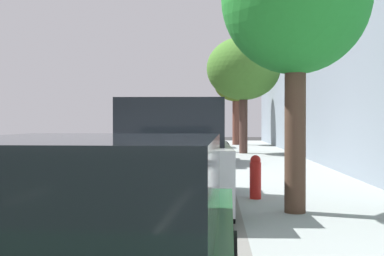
{
  "coord_description": "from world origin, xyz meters",
  "views": [
    {
      "loc": [
        1.95,
        -15.99,
        1.61
      ],
      "look_at": [
        0.78,
        7.54,
        1.34
      ],
      "focal_mm": 45.88,
      "sensor_mm": 36.0,
      "label": 1
    }
  ],
  "objects_px": {
    "bicycle_at_curb": "(214,147)",
    "street_tree_mid_block": "(295,1)",
    "cyclist_with_backpack": "(218,133)",
    "parked_sedan_white_far": "(205,137)",
    "parked_suv_black_mid": "(194,138)",
    "street_tree_far_end": "(243,69)",
    "fire_hydrant": "(255,177)",
    "parked_suv_silver_second": "(175,155)",
    "street_tree_corner": "(236,86)"
  },
  "relations": [
    {
      "from": "street_tree_mid_block",
      "to": "fire_hydrant",
      "type": "xyz_separation_m",
      "value": [
        -0.53,
        1.41,
        -3.02
      ]
    },
    {
      "from": "parked_suv_silver_second",
      "to": "street_tree_mid_block",
      "type": "relative_size",
      "value": 1.0
    },
    {
      "from": "parked_sedan_white_far",
      "to": "street_tree_far_end",
      "type": "bearing_deg",
      "value": -70.16
    },
    {
      "from": "street_tree_far_end",
      "to": "street_tree_corner",
      "type": "relative_size",
      "value": 1.1
    },
    {
      "from": "parked_suv_silver_second",
      "to": "street_tree_mid_block",
      "type": "distance_m",
      "value": 3.35
    },
    {
      "from": "cyclist_with_backpack",
      "to": "street_tree_mid_block",
      "type": "xyz_separation_m",
      "value": [
        1.2,
        -16.3,
        2.52
      ]
    },
    {
      "from": "bicycle_at_curb",
      "to": "cyclist_with_backpack",
      "type": "relative_size",
      "value": 0.97
    },
    {
      "from": "parked_suv_black_mid",
      "to": "cyclist_with_backpack",
      "type": "xyz_separation_m",
      "value": [
        0.88,
        6.35,
        0.04
      ]
    },
    {
      "from": "parked_suv_silver_second",
      "to": "street_tree_corner",
      "type": "xyz_separation_m",
      "value": [
        2.02,
        23.45,
        2.97
      ]
    },
    {
      "from": "fire_hydrant",
      "to": "parked_suv_black_mid",
      "type": "bearing_deg",
      "value": 100.33
    },
    {
      "from": "parked_sedan_white_far",
      "to": "fire_hydrant",
      "type": "relative_size",
      "value": 5.31
    },
    {
      "from": "bicycle_at_curb",
      "to": "cyclist_with_backpack",
      "type": "xyz_separation_m",
      "value": [
        0.22,
        -0.44,
        0.69
      ]
    },
    {
      "from": "parked_suv_silver_second",
      "to": "street_tree_corner",
      "type": "height_order",
      "value": "street_tree_corner"
    },
    {
      "from": "bicycle_at_curb",
      "to": "street_tree_mid_block",
      "type": "height_order",
      "value": "street_tree_mid_block"
    },
    {
      "from": "cyclist_with_backpack",
      "to": "street_tree_corner",
      "type": "distance_m",
      "value": 8.55
    },
    {
      "from": "street_tree_mid_block",
      "to": "fire_hydrant",
      "type": "height_order",
      "value": "street_tree_mid_block"
    },
    {
      "from": "cyclist_with_backpack",
      "to": "parked_sedan_white_far",
      "type": "bearing_deg",
      "value": 99.56
    },
    {
      "from": "cyclist_with_backpack",
      "to": "street_tree_far_end",
      "type": "height_order",
      "value": "street_tree_far_end"
    },
    {
      "from": "fire_hydrant",
      "to": "bicycle_at_curb",
      "type": "bearing_deg",
      "value": 93.34
    },
    {
      "from": "parked_suv_silver_second",
      "to": "street_tree_mid_block",
      "type": "xyz_separation_m",
      "value": [
        2.02,
        -0.79,
        2.56
      ]
    },
    {
      "from": "parked_suv_black_mid",
      "to": "cyclist_with_backpack",
      "type": "height_order",
      "value": "parked_suv_black_mid"
    },
    {
      "from": "cyclist_with_backpack",
      "to": "street_tree_far_end",
      "type": "bearing_deg",
      "value": -38.56
    },
    {
      "from": "parked_suv_silver_second",
      "to": "parked_sedan_white_far",
      "type": "height_order",
      "value": "parked_suv_silver_second"
    },
    {
      "from": "bicycle_at_curb",
      "to": "street_tree_mid_block",
      "type": "xyz_separation_m",
      "value": [
        1.42,
        -16.74,
        3.21
      ]
    },
    {
      "from": "parked_suv_silver_second",
      "to": "parked_sedan_white_far",
      "type": "relative_size",
      "value": 1.06
    },
    {
      "from": "street_tree_far_end",
      "to": "street_tree_mid_block",
      "type": "bearing_deg",
      "value": -90.0
    },
    {
      "from": "cyclist_with_backpack",
      "to": "street_tree_far_end",
      "type": "distance_m",
      "value": 3.44
    },
    {
      "from": "parked_sedan_white_far",
      "to": "cyclist_with_backpack",
      "type": "xyz_separation_m",
      "value": [
        0.75,
        -4.45,
        0.31
      ]
    },
    {
      "from": "parked_sedan_white_far",
      "to": "street_tree_corner",
      "type": "relative_size",
      "value": 0.89
    },
    {
      "from": "street_tree_far_end",
      "to": "fire_hydrant",
      "type": "distance_m",
      "value": 14.4
    },
    {
      "from": "parked_suv_silver_second",
      "to": "fire_hydrant",
      "type": "relative_size",
      "value": 5.64
    },
    {
      "from": "parked_suv_silver_second",
      "to": "parked_suv_black_mid",
      "type": "height_order",
      "value": "same"
    },
    {
      "from": "parked_sedan_white_far",
      "to": "street_tree_far_end",
      "type": "relative_size",
      "value": 0.81
    },
    {
      "from": "parked_suv_silver_second",
      "to": "bicycle_at_curb",
      "type": "distance_m",
      "value": 15.98
    },
    {
      "from": "bicycle_at_curb",
      "to": "street_tree_corner",
      "type": "relative_size",
      "value": 0.34
    },
    {
      "from": "parked_suv_black_mid",
      "to": "cyclist_with_backpack",
      "type": "distance_m",
      "value": 6.41
    },
    {
      "from": "cyclist_with_backpack",
      "to": "parked_suv_silver_second",
      "type": "bearing_deg",
      "value": -93.03
    },
    {
      "from": "street_tree_mid_block",
      "to": "parked_suv_black_mid",
      "type": "bearing_deg",
      "value": 101.84
    },
    {
      "from": "parked_suv_black_mid",
      "to": "bicycle_at_curb",
      "type": "height_order",
      "value": "parked_suv_black_mid"
    },
    {
      "from": "parked_sedan_white_far",
      "to": "street_tree_corner",
      "type": "xyz_separation_m",
      "value": [
        1.95,
        3.49,
        3.24
      ]
    },
    {
      "from": "fire_hydrant",
      "to": "street_tree_mid_block",
      "type": "bearing_deg",
      "value": -69.46
    },
    {
      "from": "parked_sedan_white_far",
      "to": "street_tree_corner",
      "type": "bearing_deg",
      "value": 60.85
    },
    {
      "from": "bicycle_at_curb",
      "to": "street_tree_far_end",
      "type": "relative_size",
      "value": 0.31
    },
    {
      "from": "bicycle_at_curb",
      "to": "fire_hydrant",
      "type": "height_order",
      "value": "fire_hydrant"
    },
    {
      "from": "parked_suv_black_mid",
      "to": "bicycle_at_curb",
      "type": "xyz_separation_m",
      "value": [
        0.66,
        6.79,
        -0.66
      ]
    },
    {
      "from": "street_tree_mid_block",
      "to": "cyclist_with_backpack",
      "type": "bearing_deg",
      "value": 94.21
    },
    {
      "from": "parked_sedan_white_far",
      "to": "bicycle_at_curb",
      "type": "distance_m",
      "value": 4.06
    },
    {
      "from": "bicycle_at_curb",
      "to": "parked_sedan_white_far",
      "type": "bearing_deg",
      "value": 97.49
    },
    {
      "from": "cyclist_with_backpack",
      "to": "street_tree_mid_block",
      "type": "bearing_deg",
      "value": -85.79
    },
    {
      "from": "parked_suv_silver_second",
      "to": "bicycle_at_curb",
      "type": "bearing_deg",
      "value": 87.85
    }
  ]
}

